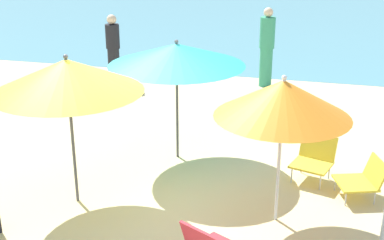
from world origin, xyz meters
TOP-DOWN VIEW (x-y plane):
  - ground_plane at (0.00, 0.00)m, footprint 40.00×40.00m
  - sea_water at (0.00, 14.00)m, footprint 40.00×16.00m
  - umbrella_yellow at (-1.16, -0.59)m, footprint 1.90×1.90m
  - umbrella_teal at (-0.25, 1.13)m, footprint 2.08×2.08m
  - umbrella_orange at (1.48, -0.39)m, footprint 1.62×1.62m
  - beach_chair_b at (1.88, 0.90)m, footprint 0.67×0.71m
  - beach_chair_d at (2.55, 0.49)m, footprint 0.72×0.68m
  - person_a at (-2.87, 4.85)m, footprint 0.32×0.32m
  - person_b at (0.60, 5.41)m, footprint 0.34×0.34m

SIDE VIEW (x-z plane):
  - ground_plane at x=0.00m, z-range 0.00..0.00m
  - sea_water at x=0.00m, z-range 0.00..0.01m
  - beach_chair_d at x=2.55m, z-range 0.00..0.56m
  - beach_chair_b at x=1.88m, z-range 0.02..0.64m
  - person_a at x=-2.87m, z-range 0.01..1.58m
  - person_b at x=0.60m, z-range 0.01..1.79m
  - umbrella_orange at x=1.48m, z-range 0.66..2.55m
  - umbrella_teal at x=-0.25m, z-range 0.72..2.62m
  - umbrella_yellow at x=-1.16m, z-range 0.74..2.76m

